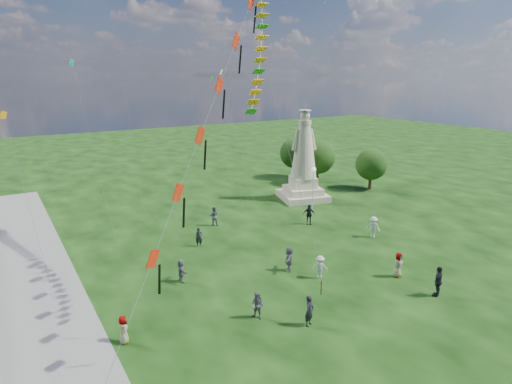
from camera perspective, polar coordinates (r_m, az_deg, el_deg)
waterfront at (r=26.89m, az=-29.08°, el=-15.38°), size 200.00×200.00×1.51m
statue at (r=45.24m, az=6.36°, el=3.42°), size 5.76×5.76×9.40m
lamppost at (r=40.93m, az=7.68°, el=1.60°), size 0.41×0.41×4.43m
tree_row at (r=52.62m, az=8.91°, el=4.59°), size 7.68×13.06×5.39m
person_0 at (r=23.45m, az=7.14°, el=-15.44°), size 0.74×0.64×1.72m
person_1 at (r=23.88m, az=0.20°, el=-14.90°), size 0.78×0.90×1.58m
person_2 at (r=28.49m, az=8.52°, el=-9.84°), size 1.11×1.00×1.55m
person_3 at (r=28.16m, az=23.13°, el=-10.88°), size 1.26×0.93×1.92m
person_4 at (r=29.78m, az=18.42°, el=-9.21°), size 0.91×0.66×1.68m
person_5 at (r=28.14m, az=-9.94°, el=-10.27°), size 0.73×1.46×1.52m
person_6 at (r=33.37m, az=-7.61°, el=-5.99°), size 0.64×0.53×1.52m
person_7 at (r=37.75m, az=-5.64°, el=-3.20°), size 0.99×0.86×1.73m
person_8 at (r=36.20m, az=15.37°, el=-4.51°), size 1.08×1.26×1.74m
person_9 at (r=38.13m, az=7.06°, el=-2.98°), size 1.19×1.05×1.82m
person_10 at (r=23.00m, az=-17.27°, el=-17.12°), size 0.45×0.72×1.46m
person_11 at (r=29.22m, az=4.42°, el=-8.87°), size 1.53×1.67×1.72m
red_kite_train at (r=21.45m, az=-6.34°, el=9.80°), size 12.64×9.35×17.38m
small_kites at (r=41.94m, az=-7.02°, el=18.64°), size 32.34×16.51×32.98m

